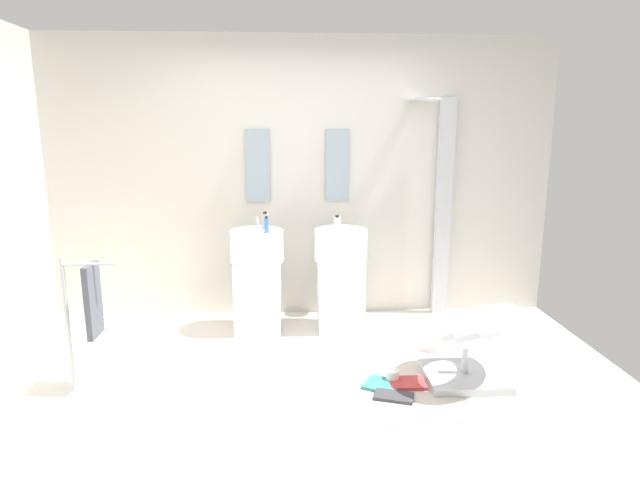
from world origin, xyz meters
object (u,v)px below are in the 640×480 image
at_px(lounge_chair, 467,335).
at_px(soap_bottle_grey, 265,221).
at_px(pedestal_sink_left, 258,278).
at_px(magazine_teal, 383,385).
at_px(coffee_mug, 393,376).
at_px(soap_bottle_blue, 267,225).
at_px(soap_bottle_white, 337,225).
at_px(shower_column, 442,203).
at_px(towel_rack, 89,304).
at_px(pedestal_sink_right, 341,276).
at_px(magazine_red, 408,383).
at_px(magazine_charcoal, 394,396).

relative_size(lounge_chair, soap_bottle_grey, 7.30).
relative_size(pedestal_sink_left, magazine_teal, 4.21).
distance_m(coffee_mug, soap_bottle_blue, 1.61).
relative_size(magazine_teal, soap_bottle_white, 1.59).
relative_size(shower_column, lounge_chair, 1.86).
relative_size(shower_column, soap_bottle_grey, 13.62).
bearing_deg(coffee_mug, shower_column, 63.37).
height_order(pedestal_sink_left, soap_bottle_white, soap_bottle_white).
xyz_separation_m(towel_rack, soap_bottle_blue, (1.15, 0.94, 0.34)).
height_order(pedestal_sink_right, magazine_red, pedestal_sink_right).
xyz_separation_m(lounge_chair, soap_bottle_grey, (-1.46, 1.14, 0.63)).
height_order(shower_column, soap_bottle_blue, shower_column).
height_order(shower_column, magazine_red, shower_column).
relative_size(soap_bottle_grey, soap_bottle_white, 1.00).
bearing_deg(pedestal_sink_right, lounge_chair, -53.09).
xyz_separation_m(magazine_teal, soap_bottle_grey, (-0.85, 1.22, 0.96)).
relative_size(soap_bottle_grey, soap_bottle_blue, 1.05).
xyz_separation_m(magazine_charcoal, soap_bottle_blue, (-0.88, 1.18, 0.95)).
xyz_separation_m(soap_bottle_grey, soap_bottle_white, (0.62, -0.22, 0.00)).
height_order(pedestal_sink_right, shower_column, shower_column).
bearing_deg(soap_bottle_grey, magazine_teal, -54.99).
relative_size(shower_column, towel_rack, 2.16).
bearing_deg(magazine_red, soap_bottle_white, 114.31).
bearing_deg(pedestal_sink_right, soap_bottle_white, -107.87).
relative_size(pedestal_sink_right, soap_bottle_blue, 7.06).
bearing_deg(lounge_chair, towel_rack, -179.93).
bearing_deg(lounge_chair, soap_bottle_grey, 141.97).
distance_m(magazine_charcoal, coffee_mug, 0.24).
bearing_deg(shower_column, magazine_red, -112.65).
relative_size(towel_rack, soap_bottle_blue, 6.65).
height_order(magazine_red, magazine_teal, magazine_red).
xyz_separation_m(pedestal_sink_left, lounge_chair, (1.53, -1.06, -0.13)).
distance_m(lounge_chair, soap_bottle_blue, 1.83).
relative_size(lounge_chair, magazine_teal, 4.59).
xyz_separation_m(coffee_mug, soap_bottle_white, (-0.32, 0.93, 0.93)).
distance_m(pedestal_sink_left, lounge_chair, 1.87).
xyz_separation_m(soap_bottle_grey, soap_bottle_blue, (0.02, -0.20, -0.00)).
height_order(lounge_chair, soap_bottle_blue, soap_bottle_blue).
bearing_deg(magazine_red, shower_column, 68.67).
bearing_deg(magazine_charcoal, pedestal_sink_left, 144.99).
xyz_separation_m(coffee_mug, soap_bottle_grey, (-0.94, 1.15, 0.93)).
bearing_deg(pedestal_sink_left, magazine_red, -45.50).
height_order(magazine_red, soap_bottle_blue, soap_bottle_blue).
height_order(pedestal_sink_left, shower_column, shower_column).
distance_m(shower_column, soap_bottle_grey, 1.68).
bearing_deg(magazine_teal, soap_bottle_blue, 160.47).
bearing_deg(lounge_chair, shower_column, 82.22).
height_order(shower_column, magazine_teal, shower_column).
bearing_deg(pedestal_sink_left, lounge_chair, -34.70).
height_order(pedestal_sink_right, soap_bottle_blue, soap_bottle_blue).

